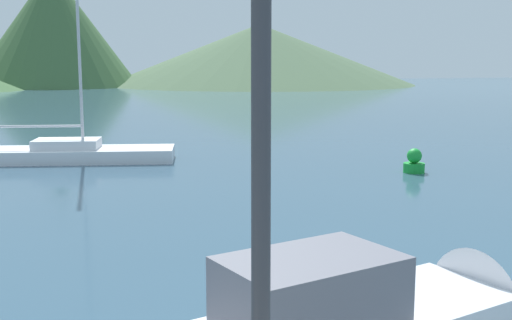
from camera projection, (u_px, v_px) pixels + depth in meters
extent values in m
cylinder|color=#38383D|center=(261.00, 243.00, 3.91)|extent=(0.12, 0.12, 4.46)
cone|color=silver|center=(493.00, 297.00, 10.03)|extent=(1.43, 1.90, 1.69)
cube|color=slate|center=(310.00, 290.00, 7.99)|extent=(2.50, 2.00, 0.86)
cube|color=silver|center=(67.00, 155.00, 25.73)|extent=(8.72, 3.71, 0.53)
cube|color=silver|center=(67.00, 144.00, 25.66)|extent=(2.78, 1.98, 0.37)
cylinder|color=#BCBCC1|center=(78.00, 15.00, 24.92)|extent=(0.12, 0.12, 10.48)
cylinder|color=#BCBCC1|center=(34.00, 126.00, 25.44)|extent=(3.76, 0.79, 0.10)
cylinder|color=green|center=(414.00, 168.00, 23.23)|extent=(0.77, 0.77, 0.34)
sphere|color=green|center=(414.00, 156.00, 23.16)|extent=(0.54, 0.54, 0.54)
cone|color=#3D6038|center=(53.00, 28.00, 95.47)|extent=(24.90, 24.90, 17.30)
cone|color=#4C6647|center=(259.00, 54.00, 103.82)|extent=(49.70, 49.70, 9.65)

